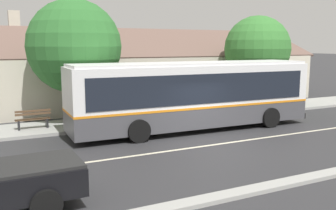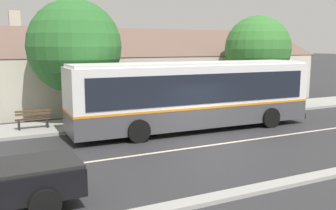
{
  "view_description": "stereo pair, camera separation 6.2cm",
  "coord_description": "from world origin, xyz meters",
  "px_view_note": "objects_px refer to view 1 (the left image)",
  "views": [
    {
      "loc": [
        -8.55,
        -12.61,
        4.07
      ],
      "look_at": [
        -0.63,
        3.29,
        1.24
      ],
      "focal_mm": 40.0,
      "sensor_mm": 36.0,
      "label": 1
    },
    {
      "loc": [
        -8.49,
        -12.64,
        4.07
      ],
      "look_at": [
        -0.63,
        3.29,
        1.24
      ],
      "focal_mm": 40.0,
      "sensor_mm": 36.0,
      "label": 2
    }
  ],
  "objects_px": {
    "bench_by_building": "(33,120)",
    "street_tree_secondary": "(74,47)",
    "street_tree_primary": "(257,49)",
    "bench_down_street": "(120,114)",
    "bus_stop_sign": "(268,86)",
    "transit_bus": "(194,94)"
  },
  "relations": [
    {
      "from": "bench_by_building",
      "to": "street_tree_secondary",
      "type": "bearing_deg",
      "value": 21.57
    },
    {
      "from": "transit_bus",
      "to": "bus_stop_sign",
      "type": "xyz_separation_m",
      "value": [
        6.47,
        2.09,
        -0.12
      ]
    },
    {
      "from": "street_tree_primary",
      "to": "bus_stop_sign",
      "type": "xyz_separation_m",
      "value": [
        -0.75,
        -2.04,
        -2.2
      ]
    },
    {
      "from": "bus_stop_sign",
      "to": "bench_down_street",
      "type": "bearing_deg",
      "value": 176.14
    },
    {
      "from": "street_tree_primary",
      "to": "street_tree_secondary",
      "type": "distance_m",
      "value": 12.03
    },
    {
      "from": "bench_down_street",
      "to": "bus_stop_sign",
      "type": "xyz_separation_m",
      "value": [
        9.3,
        -0.63,
        1.07
      ]
    },
    {
      "from": "street_tree_secondary",
      "to": "transit_bus",
      "type": "bearing_deg",
      "value": -38.68
    },
    {
      "from": "bus_stop_sign",
      "to": "street_tree_secondary",
      "type": "bearing_deg",
      "value": 171.15
    },
    {
      "from": "transit_bus",
      "to": "bus_stop_sign",
      "type": "relative_size",
      "value": 5.07
    },
    {
      "from": "transit_bus",
      "to": "street_tree_primary",
      "type": "xyz_separation_m",
      "value": [
        7.22,
        4.13,
        2.09
      ]
    },
    {
      "from": "bench_down_street",
      "to": "street_tree_primary",
      "type": "relative_size",
      "value": 0.29
    },
    {
      "from": "transit_bus",
      "to": "bus_stop_sign",
      "type": "height_order",
      "value": "transit_bus"
    },
    {
      "from": "transit_bus",
      "to": "bench_down_street",
      "type": "bearing_deg",
      "value": 136.08
    },
    {
      "from": "street_tree_primary",
      "to": "bus_stop_sign",
      "type": "distance_m",
      "value": 3.09
    },
    {
      "from": "bench_down_street",
      "to": "bench_by_building",
      "type": "bearing_deg",
      "value": 177.06
    },
    {
      "from": "transit_bus",
      "to": "street_tree_secondary",
      "type": "xyz_separation_m",
      "value": [
        -4.81,
        3.85,
        2.25
      ]
    },
    {
      "from": "transit_bus",
      "to": "bench_by_building",
      "type": "bearing_deg",
      "value": 157.53
    },
    {
      "from": "bench_by_building",
      "to": "street_tree_primary",
      "type": "bearing_deg",
      "value": 4.74
    },
    {
      "from": "street_tree_secondary",
      "to": "bus_stop_sign",
      "type": "bearing_deg",
      "value": -8.85
    },
    {
      "from": "bench_down_street",
      "to": "street_tree_secondary",
      "type": "bearing_deg",
      "value": 150.34
    },
    {
      "from": "bench_down_street",
      "to": "bus_stop_sign",
      "type": "height_order",
      "value": "bus_stop_sign"
    },
    {
      "from": "transit_bus",
      "to": "bus_stop_sign",
      "type": "distance_m",
      "value": 6.8
    }
  ]
}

